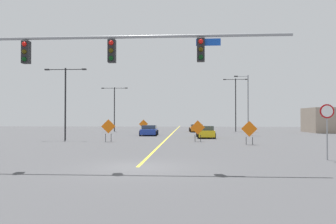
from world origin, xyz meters
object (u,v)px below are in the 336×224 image
object	(u,v)px
street_lamp_near_right	(65,96)
car_yellow_distant	(206,132)
street_lamp_far_right	(114,104)
stop_sign	(327,121)
construction_sign_median_near	(249,130)
street_lamp_far_left	(247,102)
construction_sign_right_shoulder	(198,128)
construction_sign_left_lane	(143,125)
car_blue_far	(149,130)
car_orange_near	(196,128)
traffic_signal_assembly	(69,59)
street_lamp_mid_left	(236,100)
construction_sign_right_lane	(108,127)

from	to	relation	value
street_lamp_near_right	car_yellow_distant	bearing A→B (deg)	15.68
street_lamp_near_right	street_lamp_far_right	distance (m)	19.29
stop_sign	construction_sign_median_near	world-z (taller)	stop_sign
street_lamp_near_right	street_lamp_far_left	xyz separation A→B (m)	(20.01, 9.76, -0.20)
street_lamp_near_right	construction_sign_right_shoulder	distance (m)	13.90
stop_sign	construction_sign_left_lane	bearing A→B (deg)	115.88
car_blue_far	construction_sign_left_lane	bearing A→B (deg)	104.92
car_blue_far	stop_sign	bearing A→B (deg)	-61.67
street_lamp_near_right	street_lamp_far_right	xyz separation A→B (m)	(0.62, 19.28, -0.11)
construction_sign_left_lane	car_blue_far	world-z (taller)	construction_sign_left_lane
stop_sign	street_lamp_far_right	distance (m)	39.02
street_lamp_far_left	construction_sign_median_near	world-z (taller)	street_lamp_far_left
car_blue_far	car_orange_near	size ratio (longest dim) A/B	0.91
street_lamp_far_right	car_blue_far	xyz separation A→B (m)	(6.96, -10.96, -3.72)
traffic_signal_assembly	street_lamp_mid_left	size ratio (longest dim) A/B	1.93
construction_sign_median_near	car_blue_far	distance (m)	16.58
construction_sign_right_lane	construction_sign_left_lane	world-z (taller)	construction_sign_right_lane
street_lamp_mid_left	street_lamp_far_right	distance (m)	19.42
stop_sign	street_lamp_far_right	size ratio (longest dim) A/B	0.42
street_lamp_near_right	construction_sign_left_lane	distance (m)	15.57
stop_sign	car_orange_near	xyz separation A→B (m)	(-6.17, 33.14, -1.53)
traffic_signal_assembly	construction_sign_right_shoulder	world-z (taller)	traffic_signal_assembly
construction_sign_right_lane	car_yellow_distant	size ratio (longest dim) A/B	0.46
traffic_signal_assembly	car_orange_near	world-z (taller)	traffic_signal_assembly
street_lamp_mid_left	construction_sign_left_lane	size ratio (longest dim) A/B	4.33
traffic_signal_assembly	street_lamp_near_right	xyz separation A→B (m)	(-7.04, 17.76, -0.54)
stop_sign	street_lamp_far_right	bearing A→B (deg)	119.70
car_yellow_distant	street_lamp_mid_left	bearing A→B (deg)	70.60
traffic_signal_assembly	street_lamp_mid_left	distance (m)	39.87
construction_sign_right_shoulder	construction_sign_left_lane	bearing A→B (deg)	114.95
construction_sign_right_lane	car_blue_far	bearing A→B (deg)	76.58
stop_sign	car_orange_near	distance (m)	33.75
street_lamp_mid_left	car_orange_near	bearing A→B (deg)	-167.77
car_orange_near	construction_sign_right_lane	bearing A→B (deg)	-112.62
street_lamp_far_left	car_blue_far	size ratio (longest dim) A/B	1.89
street_lamp_mid_left	street_lamp_far_left	xyz separation A→B (m)	(-0.01, -10.18, -0.77)
car_blue_far	car_orange_near	distance (m)	11.97
traffic_signal_assembly	car_orange_near	xyz separation A→B (m)	(6.72, 36.34, -4.43)
street_lamp_near_right	car_yellow_distant	distance (m)	15.46
construction_sign_median_near	car_orange_near	xyz separation A→B (m)	(-3.85, 23.45, -0.68)
construction_sign_right_shoulder	street_lamp_far_right	bearing A→B (deg)	121.27
stop_sign	construction_sign_right_lane	world-z (taller)	stop_sign
car_blue_far	street_lamp_near_right	bearing A→B (deg)	-132.36
street_lamp_mid_left	street_lamp_far_left	size ratio (longest dim) A/B	1.10
stop_sign	street_lamp_far_right	xyz separation A→B (m)	(-19.30, 33.84, 2.25)
traffic_signal_assembly	construction_sign_right_lane	size ratio (longest dim) A/B	7.84
stop_sign	construction_sign_right_shoulder	distance (m)	14.38
street_lamp_mid_left	street_lamp_far_left	bearing A→B (deg)	-90.04
street_lamp_far_right	construction_sign_right_lane	size ratio (longest dim) A/B	3.42
construction_sign_right_lane	construction_sign_right_shoulder	bearing A→B (deg)	3.90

